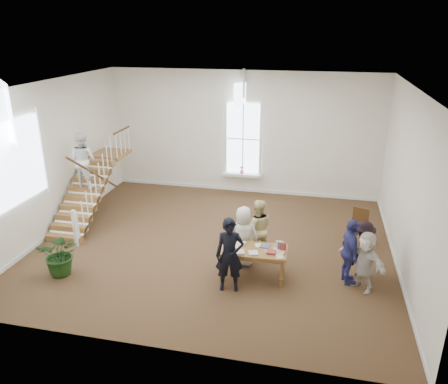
% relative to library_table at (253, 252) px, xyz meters
% --- Properties ---
extents(ground, '(10.00, 10.00, 0.00)m').
position_rel_library_table_xyz_m(ground, '(-1.35, 1.52, -0.70)').
color(ground, '#3F2B18').
rests_on(ground, ground).
extents(room_shell, '(10.49, 10.00, 10.00)m').
position_rel_library_table_xyz_m(room_shell, '(-1.35, 5.91, -0.30)').
color(room_shell, silver).
rests_on(room_shell, ground).
extents(staircase, '(1.10, 4.10, 2.92)m').
position_rel_library_table_xyz_m(staircase, '(-5.69, 2.27, 0.92)').
color(staircase, brown).
rests_on(staircase, ground).
extents(library_table, '(1.71, 0.89, 0.85)m').
position_rel_library_table_xyz_m(library_table, '(0.00, 0.00, 0.00)').
color(library_table, brown).
rests_on(library_table, ground).
extents(police_officer, '(0.74, 0.55, 1.84)m').
position_rel_library_table_xyz_m(police_officer, '(-0.46, -0.65, 0.22)').
color(police_officer, black).
rests_on(police_officer, ground).
extents(elderly_woman, '(0.81, 0.55, 1.62)m').
position_rel_library_table_xyz_m(elderly_woman, '(-0.36, 0.60, 0.11)').
color(elderly_woman, silver).
rests_on(elderly_woman, ground).
extents(person_yellow, '(0.93, 0.80, 1.65)m').
position_rel_library_table_xyz_m(person_yellow, '(-0.06, 1.10, 0.13)').
color(person_yellow, beige).
rests_on(person_yellow, ground).
extents(woman_cluster_a, '(0.62, 1.06, 1.69)m').
position_rel_library_table_xyz_m(woman_cluster_a, '(2.31, 0.26, 0.14)').
color(woman_cluster_a, navy).
rests_on(woman_cluster_a, ground).
extents(woman_cluster_b, '(0.92, 1.09, 1.47)m').
position_rel_library_table_xyz_m(woman_cluster_b, '(2.65, 0.71, 0.03)').
color(woman_cluster_b, black).
rests_on(woman_cluster_b, ground).
extents(woman_cluster_c, '(1.28, 1.31, 1.50)m').
position_rel_library_table_xyz_m(woman_cluster_c, '(2.65, 0.06, 0.05)').
color(woman_cluster_c, silver).
rests_on(woman_cluster_c, ground).
extents(floor_plant, '(1.23, 1.13, 1.15)m').
position_rel_library_table_xyz_m(floor_plant, '(-4.75, -0.91, -0.13)').
color(floor_plant, '#163511').
rests_on(floor_plant, ground).
extents(side_chair, '(0.60, 0.60, 1.08)m').
position_rel_library_table_xyz_m(side_chair, '(2.68, 2.44, -0.09)').
color(side_chair, '#3E2610').
rests_on(side_chair, ground).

